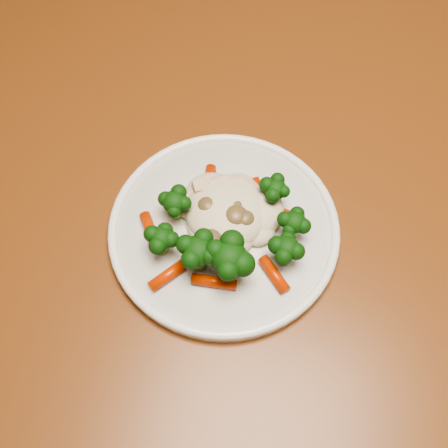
# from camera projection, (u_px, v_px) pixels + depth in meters

# --- Properties ---
(dining_table) EXTENTS (1.39, 1.03, 0.75)m
(dining_table) POSITION_uv_depth(u_px,v_px,m) (151.00, 226.00, 0.72)
(dining_table) COLOR brown
(dining_table) RESTS_ON ground
(plate) EXTENTS (0.25, 0.25, 0.01)m
(plate) POSITION_uv_depth(u_px,v_px,m) (224.00, 230.00, 0.61)
(plate) COLOR white
(plate) RESTS_ON dining_table
(meal) EXTENTS (0.18, 0.16, 0.05)m
(meal) POSITION_uv_depth(u_px,v_px,m) (227.00, 227.00, 0.58)
(meal) COLOR beige
(meal) RESTS_ON plate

